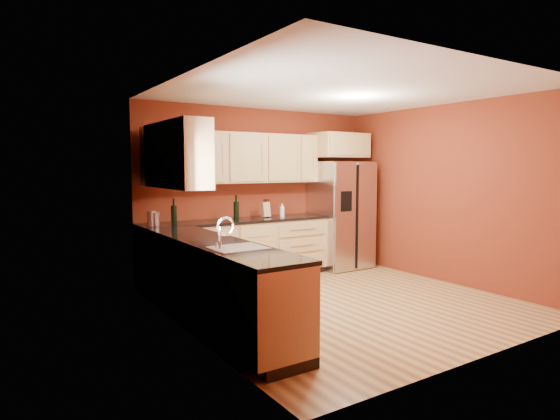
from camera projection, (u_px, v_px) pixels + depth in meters
The scene contains 23 objects.
floor at pixel (340, 302), 5.86m from camera, with size 4.00×4.00×0.00m, color brown.
ceiling at pixel (343, 91), 5.62m from camera, with size 4.00×4.00×0.00m, color silver.
wall_back at pixel (260, 192), 7.41m from camera, with size 4.00×0.04×2.60m, color maroon.
wall_front at pixel (491, 212), 4.06m from camera, with size 4.00×0.04×2.60m, color maroon.
wall_left at pixel (187, 206), 4.66m from camera, with size 0.04×4.00×2.60m, color maroon.
wall_right at pixel (447, 194), 6.81m from camera, with size 0.04×4.00×2.60m, color maroon.
base_cabinets_back at pixel (238, 251), 6.94m from camera, with size 2.90×0.60×0.88m, color tan.
base_cabinets_left at pixel (216, 287), 4.90m from camera, with size 0.60×2.80×0.88m, color tan.
countertop_back at pixel (238, 221), 6.89m from camera, with size 2.90×0.62×0.04m, color black.
countertop_left at pixel (216, 243), 4.86m from camera, with size 0.62×2.80×0.04m, color black.
upper_cabinets_back at pixel (251, 158), 7.09m from camera, with size 2.30×0.33×0.75m, color tan.
upper_cabinets_left at pixel (176, 155), 5.31m from camera, with size 0.33×1.35×0.75m, color tan.
corner_upper_cabinet at pixel (163, 157), 6.19m from camera, with size 0.62×0.33×0.75m, color tan.
over_fridge_cabinet at pixel (338, 145), 7.82m from camera, with size 0.92×0.60×0.40m, color tan.
refrigerator at pixel (340, 215), 7.86m from camera, with size 0.90×0.75×1.78m, color #A9A9AD.
window at pixel (209, 183), 4.23m from camera, with size 0.03×0.90×1.00m, color white.
sink_faucet at pixel (238, 233), 4.43m from camera, with size 0.50×0.42×0.30m, color white, non-canonical shape.
canister_left at pixel (152, 218), 6.15m from camera, with size 0.12×0.12×0.19m, color #A9A9AD.
canister_right at pixel (156, 219), 6.15m from camera, with size 0.11×0.11×0.18m, color #A9A9AD.
wine_bottle_a at pixel (236, 207), 6.85m from camera, with size 0.08×0.08×0.36m, color black, non-canonical shape.
wine_bottle_b at pixel (174, 212), 6.28m from camera, with size 0.08×0.08×0.35m, color black, non-canonical shape.
knife_block at pixel (266, 210), 7.20m from camera, with size 0.11×0.10×0.23m, color tan.
soap_dispenser at pixel (282, 210), 7.26m from camera, with size 0.07×0.07×0.20m, color white.
Camera 1 is at (-3.73, -4.41, 1.69)m, focal length 30.00 mm.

